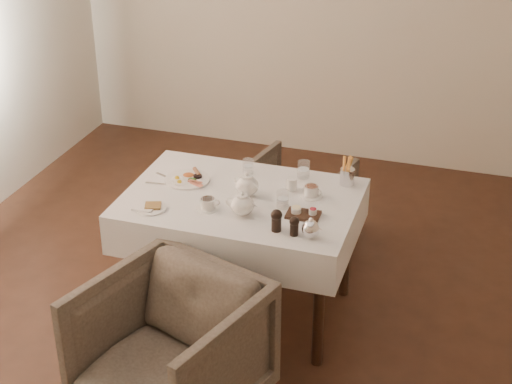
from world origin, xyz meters
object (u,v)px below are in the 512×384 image
at_px(breakfast_plate, 188,179).
at_px(teapot_centre, 247,184).
at_px(armchair_far, 296,203).
at_px(armchair_near, 170,351).
at_px(table, 241,215).

height_order(breakfast_plate, teapot_centre, teapot_centre).
relative_size(armchair_far, teapot_centre, 3.69).
bearing_deg(teapot_centre, armchair_far, 109.25).
relative_size(armchair_near, teapot_centre, 4.46).
relative_size(armchair_near, breakfast_plate, 3.00).
relative_size(armchair_far, breakfast_plate, 2.48).
height_order(armchair_far, teapot_centre, teapot_centre).
bearing_deg(breakfast_plate, armchair_far, 45.53).
xyz_separation_m(table, breakfast_plate, (-0.36, 0.10, 0.13)).
xyz_separation_m(armchair_near, armchair_far, (0.16, 1.73, -0.06)).
xyz_separation_m(table, armchair_far, (0.09, 0.85, -0.34)).
distance_m(breakfast_plate, teapot_centre, 0.39).
distance_m(armchair_far, teapot_centre, 0.98).
xyz_separation_m(armchair_near, breakfast_plate, (-0.29, 0.99, 0.41)).
relative_size(table, teapot_centre, 7.30).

